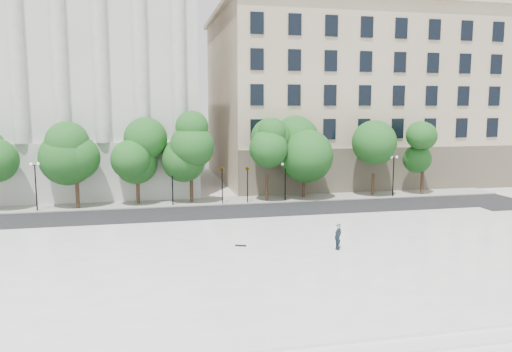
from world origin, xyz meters
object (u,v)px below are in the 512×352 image
at_px(skateboard, 241,246).
at_px(traffic_light_east, 247,167).
at_px(person_lying, 338,246).
at_px(traffic_light_west, 222,168).

bearing_deg(skateboard, traffic_light_east, 97.95).
height_order(traffic_light_east, person_lying, traffic_light_east).
distance_m(traffic_light_west, traffic_light_east, 2.50).
height_order(traffic_light_west, traffic_light_east, traffic_light_east).
bearing_deg(traffic_light_east, skateboard, -102.75).
xyz_separation_m(traffic_light_west, traffic_light_east, (2.50, 0.00, 0.02)).
xyz_separation_m(traffic_light_east, skateboard, (-3.70, -16.34, -3.14)).
xyz_separation_m(traffic_light_west, person_lying, (4.65, -18.47, -2.92)).
distance_m(traffic_light_west, person_lying, 19.27).
bearing_deg(person_lying, skateboard, 120.81).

